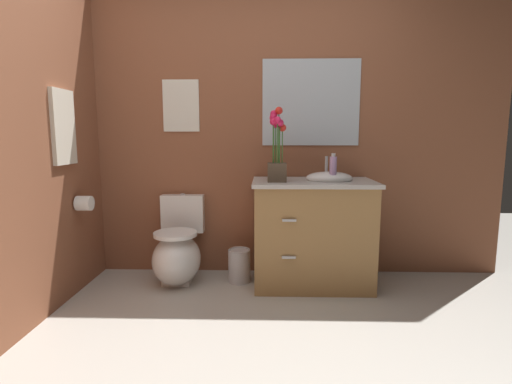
% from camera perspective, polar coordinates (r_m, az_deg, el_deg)
% --- Properties ---
extents(ground_plane, '(8.40, 8.40, 0.00)m').
position_cam_1_polar(ground_plane, '(2.12, -3.73, -25.52)').
color(ground_plane, '#B2ADA3').
extents(wall_back, '(3.92, 0.05, 2.50)m').
position_cam_1_polar(wall_back, '(3.32, 2.07, 9.46)').
color(wall_back, brown).
rests_on(wall_back, ground_plane).
extents(wall_left, '(0.05, 4.31, 2.50)m').
position_cam_1_polar(wall_left, '(2.66, -32.12, 8.51)').
color(wall_left, brown).
rests_on(wall_left, ground_plane).
extents(toilet, '(0.38, 0.59, 0.69)m').
position_cam_1_polar(toilet, '(3.25, -11.38, -8.69)').
color(toilet, white).
rests_on(toilet, ground_plane).
extents(vanity_cabinet, '(0.94, 0.56, 1.02)m').
position_cam_1_polar(vanity_cabinet, '(3.11, 8.33, -5.78)').
color(vanity_cabinet, '#9E7242').
rests_on(vanity_cabinet, ground_plane).
extents(flower_vase, '(0.14, 0.14, 0.56)m').
position_cam_1_polar(flower_vase, '(2.92, 3.08, 5.54)').
color(flower_vase, '#4C3D2D').
rests_on(flower_vase, vanity_cabinet).
extents(soap_bottle, '(0.05, 0.05, 0.21)m').
position_cam_1_polar(soap_bottle, '(2.97, 11.22, 3.37)').
color(soap_bottle, '#B28CBF').
rests_on(soap_bottle, vanity_cabinet).
extents(trash_bin, '(0.18, 0.18, 0.27)m').
position_cam_1_polar(trash_bin, '(3.21, -2.46, -10.69)').
color(trash_bin, '#B7B7BC').
rests_on(trash_bin, ground_plane).
extents(wall_poster, '(0.30, 0.01, 0.43)m').
position_cam_1_polar(wall_poster, '(3.38, -10.94, 12.30)').
color(wall_poster, silver).
extents(wall_mirror, '(0.80, 0.01, 0.70)m').
position_cam_1_polar(wall_mirror, '(3.32, 8.05, 12.84)').
color(wall_mirror, '#B2BCC6').
extents(hanging_towel, '(0.03, 0.28, 0.52)m').
position_cam_1_polar(hanging_towel, '(3.06, -26.38, 8.50)').
color(hanging_towel, beige).
extents(toilet_paper_roll, '(0.11, 0.11, 0.11)m').
position_cam_1_polar(toilet_paper_roll, '(3.18, -23.86, -1.51)').
color(toilet_paper_roll, white).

